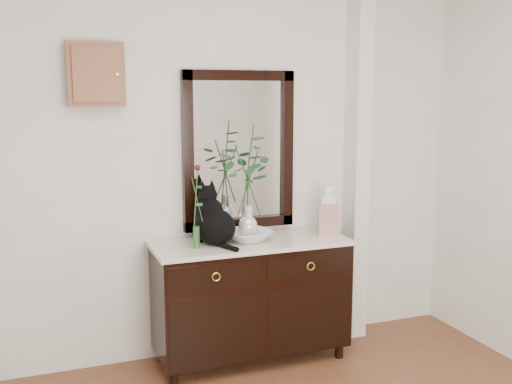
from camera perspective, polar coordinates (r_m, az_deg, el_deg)
name	(u,v)px	position (r m, az deg, el deg)	size (l,w,h in m)	color
wall_back	(225,164)	(4.16, -2.99, 2.69)	(3.60, 0.04, 2.70)	white
pilaster	(357,159)	(4.50, 9.57, 3.07)	(0.12, 0.20, 2.70)	white
sideboard	(251,294)	(4.16, -0.49, -9.70)	(1.33, 0.52, 0.82)	black
wall_mirror	(239,151)	(4.17, -1.63, 3.96)	(0.80, 0.06, 1.10)	black
key_cabinet	(96,74)	(3.92, -15.01, 10.76)	(0.35, 0.10, 0.40)	brown
cat	(215,215)	(3.93, -3.97, -2.17)	(0.28, 0.34, 0.40)	black
lotus_bowl	(248,236)	(4.04, -0.77, -4.18)	(0.31, 0.31, 0.07)	silver
vase_branches	(248,181)	(3.97, -0.78, 1.04)	(0.37, 0.37, 0.78)	silver
bud_vase_rose	(196,206)	(3.83, -5.74, -1.34)	(0.07, 0.07, 0.55)	#29622A
ginger_jar	(328,209)	(4.23, 6.84, -1.60)	(0.14, 0.14, 0.37)	white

